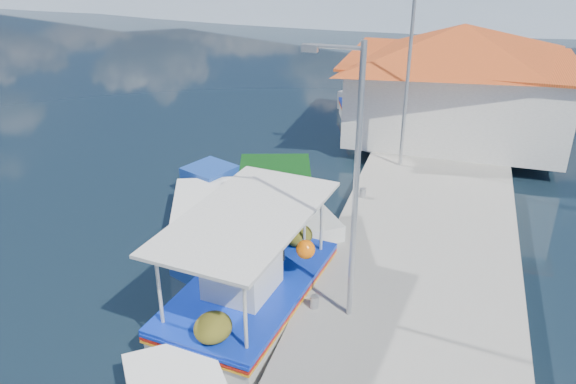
# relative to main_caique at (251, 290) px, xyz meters

# --- Properties ---
(ground) EXTENTS (160.00, 160.00, 0.00)m
(ground) POSITION_rel_main_caique_xyz_m (-2.22, -2.13, -0.56)
(ground) COLOR black
(ground) RESTS_ON ground
(quay) EXTENTS (5.00, 44.00, 0.50)m
(quay) POSITION_rel_main_caique_xyz_m (3.68, 3.87, -0.31)
(quay) COLOR gray
(quay) RESTS_ON ground
(bollards) EXTENTS (0.20, 17.20, 0.30)m
(bollards) POSITION_rel_main_caique_xyz_m (1.58, 3.12, 0.09)
(bollards) COLOR #A5A8AD
(bollards) RESTS_ON quay
(main_caique) EXTENTS (3.20, 8.74, 2.90)m
(main_caique) POSITION_rel_main_caique_xyz_m (0.00, 0.00, 0.00)
(main_caique) COLOR silver
(main_caique) RESTS_ON ground
(caique_green_canopy) EXTENTS (3.22, 6.20, 2.44)m
(caique_green_canopy) POSITION_rel_main_caique_xyz_m (-0.32, 2.93, -0.19)
(caique_green_canopy) COLOR silver
(caique_green_canopy) RESTS_ON ground
(caique_blue_hull) EXTENTS (3.80, 6.44, 1.24)m
(caique_blue_hull) POSITION_rel_main_caique_xyz_m (-2.57, 3.46, -0.22)
(caique_blue_hull) COLOR #193E97
(caique_blue_hull) RESTS_ON ground
(caique_far) EXTENTS (3.74, 7.10, 2.62)m
(caique_far) POSITION_rel_main_caique_xyz_m (0.31, 14.28, -0.07)
(caique_far) COLOR silver
(caique_far) RESTS_ON ground
(harbor_building) EXTENTS (10.49, 10.49, 4.40)m
(harbor_building) POSITION_rel_main_caique_xyz_m (3.97, 12.87, 2.22)
(harbor_building) COLOR white
(harbor_building) RESTS_ON quay
(lamp_post_near) EXTENTS (1.21, 0.14, 6.00)m
(lamp_post_near) POSITION_rel_main_caique_xyz_m (2.28, -0.13, 3.29)
(lamp_post_near) COLOR #A5A8AD
(lamp_post_near) RESTS_ON quay
(lamp_post_far) EXTENTS (1.21, 0.14, 6.00)m
(lamp_post_far) POSITION_rel_main_caique_xyz_m (2.28, 8.87, 3.29)
(lamp_post_far) COLOR #A5A8AD
(lamp_post_far) RESTS_ON quay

